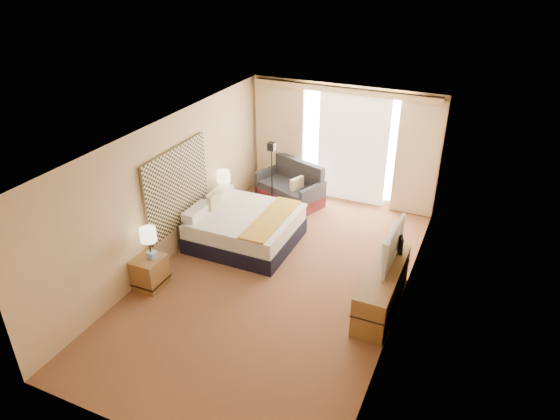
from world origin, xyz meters
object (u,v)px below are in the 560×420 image
at_px(desk_chair, 390,262).
at_px(lamp_right, 224,177).
at_px(bed, 245,227).
at_px(loveseat, 291,189).
at_px(nightstand_right, 224,209).
at_px(media_dresser, 382,288).
at_px(lamp_left, 148,235).
at_px(television, 387,244).
at_px(floor_lamp, 272,163).
at_px(nightstand_left, 150,272).

height_order(desk_chair, lamp_right, lamp_right).
distance_m(bed, loveseat, 2.00).
bearing_deg(nightstand_right, media_dresser, -21.40).
bearing_deg(lamp_left, media_dresser, 15.41).
relative_size(media_dresser, television, 1.66).
xyz_separation_m(bed, floor_lamp, (-0.09, 1.45, 0.77)).
bearing_deg(floor_lamp, loveseat, 68.03).
bearing_deg(bed, media_dresser, -16.39).
relative_size(nightstand_left, lamp_right, 0.99).
height_order(media_dresser, loveseat, loveseat).
relative_size(desk_chair, television, 0.91).
bearing_deg(bed, nightstand_right, 143.47).
relative_size(nightstand_right, loveseat, 0.33).
bearing_deg(desk_chair, media_dresser, -105.98).
xyz_separation_m(nightstand_left, lamp_left, (0.04, 0.04, 0.71)).
distance_m(nightstand_left, media_dresser, 3.85).
relative_size(nightstand_left, television, 0.51).
relative_size(nightstand_left, nightstand_right, 1.00).
height_order(loveseat, television, television).
relative_size(floor_lamp, lamp_left, 2.78).
xyz_separation_m(desk_chair, lamp_right, (-3.67, 0.85, 0.54)).
bearing_deg(nightstand_left, nightstand_right, 90.00).
relative_size(nightstand_right, desk_chair, 0.56).
bearing_deg(loveseat, lamp_left, -82.52).
distance_m(loveseat, lamp_left, 4.01).
height_order(nightstand_left, lamp_right, lamp_right).
bearing_deg(lamp_left, television, 19.37).
height_order(nightstand_right, loveseat, loveseat).
bearing_deg(nightstand_left, media_dresser, 15.84).
relative_size(loveseat, lamp_left, 2.96).
bearing_deg(bed, nightstand_left, -113.09).
bearing_deg(television, floor_lamp, 56.68).
distance_m(media_dresser, floor_lamp, 3.84).
xyz_separation_m(desk_chair, lamp_left, (-3.63, -1.67, 0.54)).
height_order(bed, lamp_left, lamp_left).
relative_size(loveseat, television, 1.53).
distance_m(nightstand_left, bed, 2.07).
relative_size(media_dresser, loveseat, 1.08).
height_order(floor_lamp, desk_chair, floor_lamp).
height_order(nightstand_left, loveseat, loveseat).
distance_m(floor_lamp, lamp_left, 3.38).
distance_m(nightstand_left, lamp_right, 2.66).
height_order(nightstand_right, media_dresser, media_dresser).
distance_m(bed, lamp_left, 2.11).
bearing_deg(lamp_right, media_dresser, -22.26).
bearing_deg(media_dresser, floor_lamp, 142.34).
xyz_separation_m(bed, loveseat, (0.13, 1.99, -0.03)).
xyz_separation_m(floor_lamp, television, (2.93, -2.04, -0.09)).
height_order(floor_lamp, lamp_left, floor_lamp).
xyz_separation_m(nightstand_left, desk_chair, (3.67, 1.71, 0.17)).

